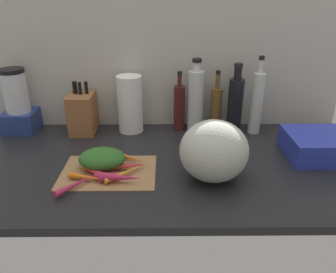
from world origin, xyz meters
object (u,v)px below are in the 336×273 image
object	(u,v)px
bottle_1	(196,100)
blender_appliance	(18,105)
bottle_2	(216,107)
dish_rack	(322,145)
bottle_3	(235,104)
cutting_board	(109,172)
carrot_1	(99,168)
carrot_5	(122,166)
carrot_9	(124,167)
carrot_3	(100,157)
carrot_7	(101,175)
paper_towel_roll	(130,104)
carrot_8	(115,174)
bottle_0	(179,107)
carrot_0	(106,154)
carrot_6	(131,158)
carrot_4	(77,184)
carrot_10	(111,166)
knife_block	(83,113)
carrot_2	(88,177)
carrot_11	(126,173)
bottle_4	(257,102)
winter_squash	(214,151)
carrot_12	(121,178)

from	to	relation	value
bottle_1	blender_appliance	bearing A→B (deg)	-179.92
bottle_2	dish_rack	world-z (taller)	bottle_2
bottle_3	cutting_board	bearing A→B (deg)	-145.01
carrot_1	bottle_1	distance (cm)	56.80
carrot_5	carrot_9	size ratio (longest dim) A/B	0.96
carrot_3	blender_appliance	bearing A→B (deg)	143.49
carrot_7	carrot_1	bearing A→B (deg)	107.25
paper_towel_roll	blender_appliance	bearing A→B (deg)	179.70
paper_towel_roll	carrot_8	bearing A→B (deg)	-92.38
cutting_board	carrot_7	world-z (taller)	carrot_7
bottle_0	dish_rack	distance (cm)	63.03
carrot_0	carrot_5	xyz separation A→B (cm)	(7.44, -10.55, 0.46)
carrot_1	carrot_6	distance (cm)	13.72
carrot_3	paper_towel_roll	size ratio (longest dim) A/B	0.60
carrot_3	carrot_9	distance (cm)	11.92
carrot_4	carrot_10	bearing A→B (deg)	48.08
knife_block	bottle_3	distance (cm)	70.49
carrot_1	carrot_2	bearing A→B (deg)	-115.49
carrot_11	paper_towel_roll	bearing A→B (deg)	92.70
carrot_5	carrot_1	bearing A→B (deg)	-168.75
carrot_4	bottle_4	world-z (taller)	bottle_4
carrot_5	carrot_4	bearing A→B (deg)	-140.51
carrot_8	bottle_2	world-z (taller)	bottle_2
carrot_3	winter_squash	xyz separation A→B (cm)	(41.90, -11.67, 8.42)
cutting_board	carrot_11	world-z (taller)	carrot_11
carrot_3	carrot_0	bearing A→B (deg)	68.97
paper_towel_roll	bottle_0	xyz separation A→B (cm)	(22.82, 1.33, -1.96)
carrot_1	bottle_1	world-z (taller)	bottle_1
carrot_6	bottle_4	world-z (taller)	bottle_4
bottle_4	carrot_5	bearing A→B (deg)	-148.30
carrot_3	knife_block	bearing A→B (deg)	113.46
carrot_1	carrot_10	bearing A→B (deg)	18.51
carrot_4	bottle_2	world-z (taller)	bottle_2
carrot_5	carrot_9	distance (cm)	0.88
carrot_5	carrot_6	size ratio (longest dim) A/B	1.21
winter_squash	bottle_1	world-z (taller)	bottle_1
cutting_board	bottle_2	size ratio (longest dim) A/B	1.22
carrot_4	bottle_3	bearing A→B (deg)	37.54
carrot_12	bottle_1	world-z (taller)	bottle_1
carrot_6	bottle_3	world-z (taller)	bottle_3
cutting_board	bottle_3	size ratio (longest dim) A/B	1.07
carrot_2	carrot_7	world-z (taller)	carrot_7
knife_block	carrot_8	bearing A→B (deg)	-64.16
carrot_1	bottle_1	bearing A→B (deg)	46.35
knife_block	carrot_11	bearing A→B (deg)	-59.55
carrot_11	dish_rack	xyz separation A→B (cm)	(77.06, 15.75, 2.77)
bottle_2	bottle_3	world-z (taller)	bottle_3
bottle_0	bottle_1	xyz separation A→B (cm)	(7.47, -0.94, 3.81)
winter_squash	bottle_4	size ratio (longest dim) A/B	0.67
carrot_11	bottle_1	world-z (taller)	bottle_1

